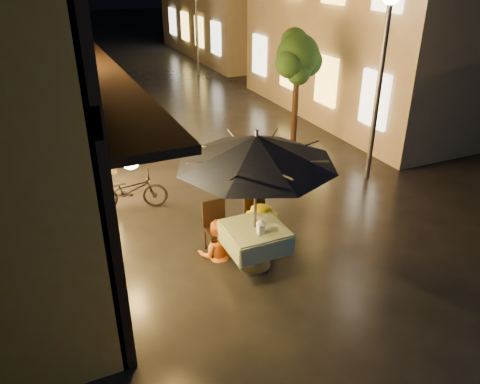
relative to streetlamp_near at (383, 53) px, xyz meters
name	(u,v)px	position (x,y,z in m)	size (l,w,h in m)	color
ground	(302,248)	(-3.00, -2.00, -2.92)	(90.00, 90.00, 0.00)	black
east_building_near	(405,3)	(4.49, 4.50, 0.49)	(7.30, 9.30, 6.80)	#9D937E
street_tree	(298,58)	(-0.59, 2.51, -0.50)	(1.43, 1.20, 3.15)	black
streetlamp_near	(383,53)	(0.00, 0.00, 0.00)	(0.36, 0.36, 4.23)	#59595E
streetlamp_far	(196,5)	(0.00, 12.00, 0.00)	(0.36, 0.36, 4.23)	#59595E
cafe_table	(255,237)	(-4.04, -2.14, -2.33)	(0.99, 0.99, 0.78)	#59595E
patio_umbrella	(256,149)	(-4.04, -2.14, -0.77)	(2.55, 2.55, 2.46)	#59595E
cafe_chair_left	(216,224)	(-4.44, -1.40, -2.38)	(0.42, 0.42, 0.97)	black
cafe_chair_right	(257,215)	(-3.64, -1.40, -2.38)	(0.42, 0.42, 0.97)	black
table_lantern	(261,226)	(-4.04, -2.34, -2.00)	(0.16, 0.16, 0.25)	white
person_orange	(216,222)	(-4.51, -1.57, -2.22)	(0.67, 0.53, 1.39)	orange
person_yellow	(261,207)	(-3.66, -1.62, -2.10)	(1.06, 0.61, 1.64)	yellow
bicycle_0	(130,190)	(-5.50, 0.82, -2.51)	(0.54, 1.55, 0.82)	black
bicycle_1	(113,154)	(-5.45, 2.90, -2.48)	(0.42, 1.47, 0.88)	black
bicycle_2	(117,139)	(-5.16, 3.85, -2.46)	(0.61, 1.75, 0.92)	black
bicycle_3	(112,129)	(-5.16, 4.52, -2.39)	(0.50, 1.76, 1.06)	black
bicycle_4	(100,128)	(-5.40, 5.16, -2.52)	(0.53, 1.51, 0.79)	black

